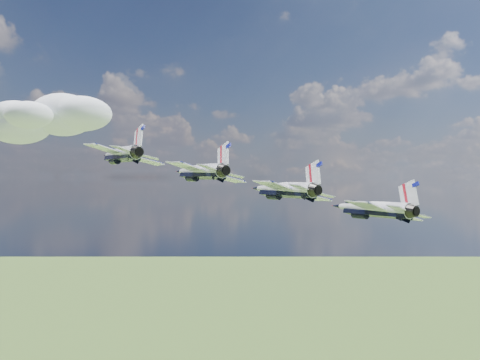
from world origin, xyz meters
TOP-DOWN VIEW (x-y plane):
  - cloud_far at (49.79, 222.68)m, footprint 52.65×41.37m
  - jet_0 at (-9.23, 11.53)m, footprint 13.62×17.55m
  - jet_1 at (-1.00, 2.41)m, footprint 13.62×17.55m
  - jet_2 at (7.24, -6.70)m, footprint 13.62×17.55m
  - jet_3 at (15.47, -15.81)m, footprint 13.62×17.55m

SIDE VIEW (x-z plane):
  - jet_3 at x=15.47m, z-range 140.94..148.44m
  - jet_2 at x=7.24m, z-range 143.55..151.06m
  - jet_1 at x=-1.00m, z-range 146.17..153.68m
  - jet_0 at x=-9.23m, z-range 148.79..156.29m
  - cloud_far at x=49.79m, z-range 169.15..189.84m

